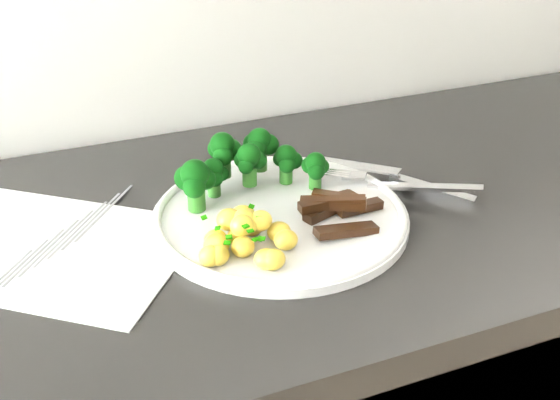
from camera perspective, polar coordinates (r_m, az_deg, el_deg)
recipe_paper at (r=0.83m, az=-18.33°, el=-3.76°), size 0.37×0.36×0.00m
plate at (r=0.84m, az=0.00°, el=-1.27°), size 0.31×0.31×0.02m
broccoli at (r=0.87m, az=-3.12°, el=3.10°), size 0.20×0.10×0.07m
potatoes at (r=0.76m, az=-2.90°, el=-2.84°), size 0.11×0.12×0.04m
beef_strips at (r=0.83m, az=4.67°, el=-0.55°), size 0.11×0.09×0.03m
fork at (r=0.90m, az=9.79°, el=1.37°), size 0.18×0.14×0.02m
knife at (r=0.93m, az=10.48°, el=1.38°), size 0.16×0.19×0.03m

